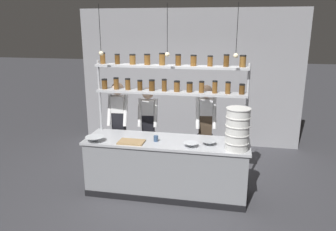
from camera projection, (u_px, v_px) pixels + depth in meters
name	position (u px, v px, depth m)	size (l,w,h in m)	color
ground_plane	(166.00, 192.00, 5.46)	(40.00, 40.00, 0.00)	#3D3D42
back_wall	(188.00, 78.00, 7.45)	(5.02, 0.12, 3.05)	#939399
prep_counter	(166.00, 167.00, 5.33)	(2.62, 0.76, 0.92)	gray
spice_shelf_unit	(170.00, 82.00, 5.29)	(2.50, 0.28, 2.27)	#B7BABF
chef_left	(119.00, 122.00, 5.89)	(0.38, 0.31, 1.73)	black
chef_center	(148.00, 124.00, 6.05)	(0.39, 0.31, 1.61)	black
chef_right	(205.00, 125.00, 5.77)	(0.40, 0.32, 1.70)	black
container_stack	(237.00, 129.00, 4.74)	(0.36, 0.36, 0.63)	white
cutting_board	(131.00, 142.00, 5.11)	(0.40, 0.26, 0.02)	#A88456
prep_bowl_near_left	(209.00, 143.00, 5.02)	(0.22, 0.22, 0.06)	#B2B7BC
prep_bowl_center_front	(95.00, 139.00, 5.15)	(0.30, 0.30, 0.08)	silver
prep_bowl_center_back	(191.00, 145.00, 4.94)	(0.23, 0.23, 0.06)	silver
serving_cup_front	(156.00, 139.00, 5.16)	(0.07, 0.07, 0.09)	#334C70
pendant_light_row	(166.00, 51.00, 4.84)	(2.11, 0.07, 0.76)	black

